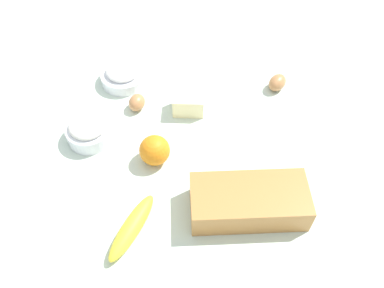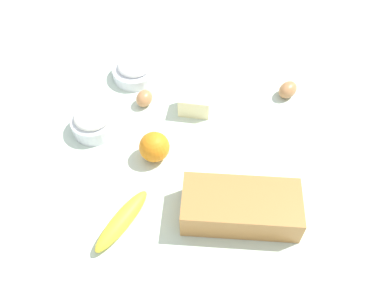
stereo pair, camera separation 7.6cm
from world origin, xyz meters
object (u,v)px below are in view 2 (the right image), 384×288
at_px(butter_block, 195,103).
at_px(flour_bowl, 94,121).
at_px(egg_near_butter, 288,90).
at_px(egg_beside_bowl, 144,98).
at_px(loaf_pan, 241,207).
at_px(orange_fruit, 154,147).
at_px(sugar_bowl, 135,70).
at_px(banana, 122,220).

bearing_deg(butter_block, flour_bowl, 20.97).
distance_m(egg_near_butter, egg_beside_bowl, 0.44).
distance_m(loaf_pan, orange_fruit, 0.28).
bearing_deg(sugar_bowl, butter_block, 148.05).
relative_size(loaf_pan, orange_fruit, 3.48).
bearing_deg(egg_near_butter, loaf_pan, 73.47).
xyz_separation_m(loaf_pan, flour_bowl, (0.42, -0.23, -0.01)).
bearing_deg(egg_near_butter, sugar_bowl, -3.84).
height_order(egg_near_butter, egg_beside_bowl, egg_near_butter).
xyz_separation_m(banana, egg_beside_bowl, (0.02, -0.40, 0.00)).
bearing_deg(egg_near_butter, butter_block, 19.19).
bearing_deg(banana, egg_beside_bowl, -86.89).
relative_size(sugar_bowl, egg_near_butter, 2.16).
distance_m(flour_bowl, egg_beside_bowl, 0.17).
bearing_deg(loaf_pan, egg_beside_bowl, -51.70).
xyz_separation_m(sugar_bowl, egg_near_butter, (-0.48, 0.03, -0.00)).
distance_m(loaf_pan, egg_beside_bowl, 0.46).
bearing_deg(loaf_pan, flour_bowl, -31.17).
height_order(orange_fruit, egg_near_butter, orange_fruit).
relative_size(flour_bowl, egg_near_butter, 1.92).
relative_size(loaf_pan, banana, 1.50).
relative_size(flour_bowl, sugar_bowl, 0.89).
height_order(flour_bowl, orange_fruit, orange_fruit).
bearing_deg(loaf_pan, banana, 9.07).
bearing_deg(egg_beside_bowl, banana, 93.11).
xyz_separation_m(loaf_pan, sugar_bowl, (0.35, -0.46, -0.01)).
bearing_deg(orange_fruit, butter_block, -115.89).
bearing_deg(egg_beside_bowl, butter_block, 175.95).
height_order(loaf_pan, orange_fruit, orange_fruit).
height_order(banana, egg_beside_bowl, egg_beside_bowl).
distance_m(flour_bowl, sugar_bowl, 0.24).
height_order(orange_fruit, butter_block, orange_fruit).
height_order(loaf_pan, flour_bowl, loaf_pan).
bearing_deg(orange_fruit, egg_beside_bowl, -71.35).
height_order(butter_block, egg_near_butter, butter_block).
bearing_deg(egg_beside_bowl, flour_bowl, 43.57).
bearing_deg(butter_block, egg_beside_bowl, -4.05).
height_order(sugar_bowl, egg_near_butter, sugar_bowl).
xyz_separation_m(loaf_pan, orange_fruit, (0.24, -0.15, -0.00)).
xyz_separation_m(loaf_pan, banana, (0.28, 0.06, -0.02)).
relative_size(orange_fruit, butter_block, 0.91).
height_order(flour_bowl, egg_near_butter, flour_bowl).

